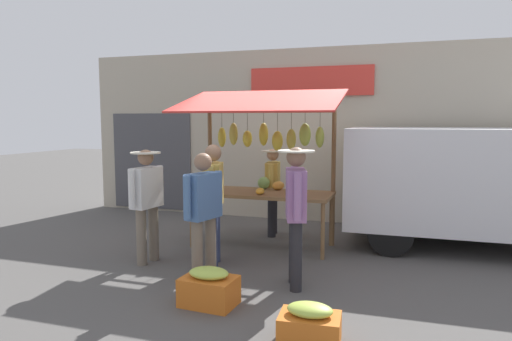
# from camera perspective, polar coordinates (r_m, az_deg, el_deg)

# --- Properties ---
(ground_plane) EXTENTS (40.00, 40.00, 0.00)m
(ground_plane) POSITION_cam_1_polar(r_m,az_deg,el_deg) (7.42, 0.73, -9.40)
(ground_plane) COLOR #514F4C
(street_backdrop) EXTENTS (9.00, 0.30, 3.40)m
(street_backdrop) POSITION_cam_1_polar(r_m,az_deg,el_deg) (9.28, 4.43, 4.37)
(street_backdrop) COLOR #B2A893
(street_backdrop) RESTS_ON ground
(market_stall) EXTENTS (2.50, 1.46, 2.50)m
(market_stall) POSITION_cam_1_polar(r_m,az_deg,el_deg) (7.23, 0.98, 2.71)
(market_stall) COLOR brown
(market_stall) RESTS_ON ground
(vendor_with_sunhat) EXTENTS (0.39, 0.65, 1.52)m
(vendor_with_sunhat) POSITION_cam_1_polar(r_m,az_deg,el_deg) (7.95, 2.08, -1.86)
(vendor_with_sunhat) COLOR #232328
(vendor_with_sunhat) RESTS_ON ground
(shopper_in_grey_tee) EXTENTS (0.35, 0.69, 1.68)m
(shopper_in_grey_tee) POSITION_cam_1_polar(r_m,az_deg,el_deg) (6.33, -5.30, -3.11)
(shopper_in_grey_tee) COLOR navy
(shopper_in_grey_tee) RESTS_ON ground
(shopper_in_striped_shirt) EXTENTS (0.44, 0.69, 1.69)m
(shopper_in_striped_shirt) POSITION_cam_1_polar(r_m,az_deg,el_deg) (5.47, 4.96, -4.28)
(shopper_in_striped_shirt) COLOR #232328
(shopper_in_striped_shirt) RESTS_ON ground
(shopper_with_shopping_bag) EXTENTS (0.34, 0.67, 1.61)m
(shopper_with_shopping_bag) POSITION_cam_1_polar(r_m,az_deg,el_deg) (5.72, -6.55, -4.65)
(shopper_with_shopping_bag) COLOR #726656
(shopper_with_shopping_bag) RESTS_ON ground
(shopper_with_ponytail) EXTENTS (0.41, 0.68, 1.60)m
(shopper_with_ponytail) POSITION_cam_1_polar(r_m,az_deg,el_deg) (6.59, -13.44, -3.20)
(shopper_with_ponytail) COLOR #726656
(shopper_with_ponytail) RESTS_ON ground
(parked_van) EXTENTS (4.43, 1.92, 1.88)m
(parked_van) POSITION_cam_1_polar(r_m,az_deg,el_deg) (7.91, 26.41, -0.79)
(parked_van) COLOR silver
(parked_van) RESTS_ON ground
(produce_crate_near) EXTENTS (0.57, 0.41, 0.37)m
(produce_crate_near) POSITION_cam_1_polar(r_m,az_deg,el_deg) (4.38, 6.69, -18.55)
(produce_crate_near) COLOR #D1661E
(produce_crate_near) RESTS_ON ground
(produce_crate_side) EXTENTS (0.61, 0.45, 0.42)m
(produce_crate_side) POSITION_cam_1_polar(r_m,az_deg,el_deg) (5.16, -5.87, -14.32)
(produce_crate_side) COLOR #D1661E
(produce_crate_side) RESTS_ON ground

